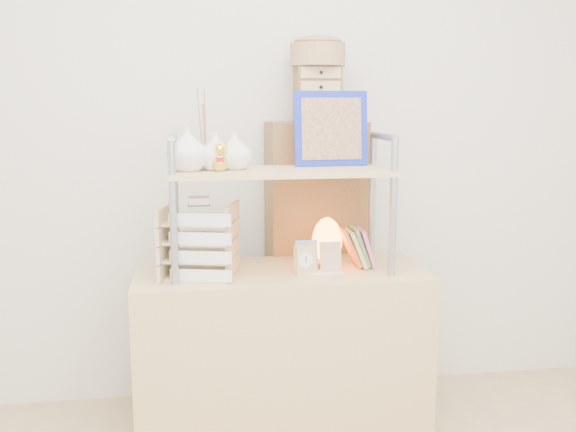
# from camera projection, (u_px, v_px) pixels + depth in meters

# --- Properties ---
(room_shell) EXTENTS (3.42, 3.41, 2.61)m
(room_shell) POSITION_uv_depth(u_px,v_px,m) (322.00, 5.00, 1.72)
(room_shell) COLOR silver
(room_shell) RESTS_ON ground
(desk) EXTENTS (1.20, 0.50, 0.75)m
(desk) POSITION_uv_depth(u_px,v_px,m) (281.00, 355.00, 2.73)
(desk) COLOR tan
(desk) RESTS_ON ground
(cabinet) EXTENTS (0.46, 0.26, 1.35)m
(cabinet) POSITION_uv_depth(u_px,v_px,m) (315.00, 264.00, 3.08)
(cabinet) COLOR brown
(cabinet) RESTS_ON ground
(hutch) EXTENTS (0.90, 0.34, 0.74)m
(hutch) POSITION_uv_depth(u_px,v_px,m) (256.00, 164.00, 2.59)
(hutch) COLOR #9299A0
(hutch) RESTS_ON desk
(letter_tray) EXTENTS (0.32, 0.31, 0.32)m
(letter_tray) POSITION_uv_depth(u_px,v_px,m) (200.00, 245.00, 2.55)
(letter_tray) COLOR tan
(letter_tray) RESTS_ON desk
(salt_lamp) EXTENTS (0.14, 0.13, 0.21)m
(salt_lamp) POSITION_uv_depth(u_px,v_px,m) (327.00, 242.00, 2.70)
(salt_lamp) COLOR brown
(salt_lamp) RESTS_ON desk
(desk_clock) EXTENTS (0.09, 0.06, 0.12)m
(desk_clock) POSITION_uv_depth(u_px,v_px,m) (305.00, 260.00, 2.58)
(desk_clock) COLOR tan
(desk_clock) RESTS_ON desk
(postcard_stand) EXTENTS (0.20, 0.06, 0.14)m
(postcard_stand) POSITION_uv_depth(u_px,v_px,m) (318.00, 264.00, 2.61)
(postcard_stand) COLOR white
(postcard_stand) RESTS_ON desk
(drawer_chest) EXTENTS (0.20, 0.16, 0.25)m
(drawer_chest) POSITION_uv_depth(u_px,v_px,m) (317.00, 94.00, 2.91)
(drawer_chest) COLOR brown
(drawer_chest) RESTS_ON cabinet
(woven_basket) EXTENTS (0.25, 0.25, 0.10)m
(woven_basket) POSITION_uv_depth(u_px,v_px,m) (318.00, 55.00, 2.89)
(woven_basket) COLOR #8E6340
(woven_basket) RESTS_ON drawer_chest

